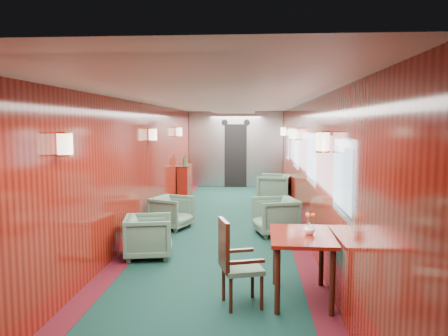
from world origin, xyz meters
name	(u,v)px	position (x,y,z in m)	size (l,w,h in m)	color
room	(222,144)	(0.00, 0.00, 1.63)	(12.00, 12.10, 2.40)	#0C2C24
bulkhead	(236,150)	(0.00, 5.91, 1.18)	(2.98, 0.17, 2.39)	#9FA2A5
windows_right	(303,154)	(1.49, 0.25, 1.45)	(0.02, 8.60, 0.80)	#B8BAC0
wall_sconces	(224,135)	(0.00, 0.57, 1.79)	(2.97, 7.97, 0.25)	#FFEBC6
dining_table	(302,245)	(1.13, -3.05, 0.64)	(0.73, 1.03, 0.76)	maroon
side_chair	(234,259)	(0.37, -3.30, 0.53)	(0.54, 0.55, 0.98)	#1B3F31
credenza	(185,180)	(-1.34, 4.02, 0.45)	(0.30, 0.97, 1.14)	maroon
flower_vase	(309,228)	(1.22, -3.04, 0.83)	(0.13, 0.13, 0.13)	white
armchair_left_near	(149,236)	(-1.00, -1.61, 0.32)	(0.68, 0.70, 0.64)	#1B3F31
armchair_left_far	(172,212)	(-0.99, 0.22, 0.31)	(0.67, 0.69, 0.63)	#1B3F31
armchair_right_near	(276,216)	(0.98, -0.12, 0.34)	(0.72, 0.74, 0.68)	#1B3F31
armchair_right_far	(274,189)	(1.10, 3.08, 0.37)	(0.79, 0.81, 0.74)	#1B3F31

